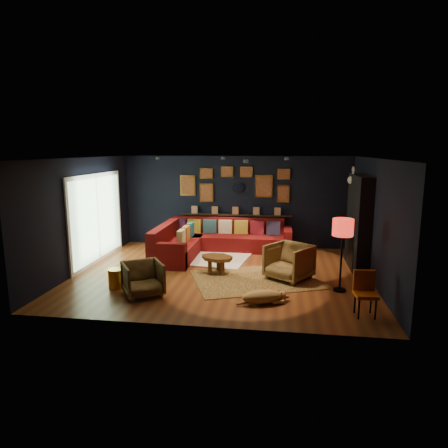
# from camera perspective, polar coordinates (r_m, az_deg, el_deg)

# --- Properties ---
(floor) EXTENTS (6.50, 6.50, 0.00)m
(floor) POSITION_cam_1_polar(r_m,az_deg,el_deg) (9.13, -0.35, -7.13)
(floor) COLOR brown
(floor) RESTS_ON ground
(room_walls) EXTENTS (6.50, 6.50, 6.50)m
(room_walls) POSITION_cam_1_polar(r_m,az_deg,el_deg) (8.77, -0.37, 2.83)
(room_walls) COLOR black
(room_walls) RESTS_ON ground
(sectional) EXTENTS (3.41, 2.69, 0.86)m
(sectional) POSITION_cam_1_polar(r_m,az_deg,el_deg) (10.86, -2.13, -2.47)
(sectional) COLOR #650C08
(sectional) RESTS_ON ground
(ledge) EXTENTS (3.20, 0.12, 0.04)m
(ledge) POSITION_cam_1_polar(r_m,az_deg,el_deg) (11.50, 1.64, 1.30)
(ledge) COLOR black
(ledge) RESTS_ON room_walls
(gallery_wall) EXTENTS (3.15, 0.04, 1.02)m
(gallery_wall) POSITION_cam_1_polar(r_m,az_deg,el_deg) (11.43, 1.62, 5.73)
(gallery_wall) COLOR gold
(gallery_wall) RESTS_ON room_walls
(sunburst_mirror) EXTENTS (0.47, 0.16, 0.47)m
(sunburst_mirror) POSITION_cam_1_polar(r_m,az_deg,el_deg) (11.43, 2.18, 5.19)
(sunburst_mirror) COLOR silver
(sunburst_mirror) RESTS_ON room_walls
(fireplace) EXTENTS (0.31, 1.60, 2.20)m
(fireplace) POSITION_cam_1_polar(r_m,az_deg,el_deg) (9.82, 18.61, -0.27)
(fireplace) COLOR black
(fireplace) RESTS_ON ground
(deer_head) EXTENTS (0.50, 0.28, 0.45)m
(deer_head) POSITION_cam_1_polar(r_m,az_deg,el_deg) (10.19, 18.72, 5.95)
(deer_head) COLOR white
(deer_head) RESTS_ON fireplace
(sliding_door) EXTENTS (0.06, 2.80, 2.20)m
(sliding_door) POSITION_cam_1_polar(r_m,az_deg,el_deg) (10.38, -17.67, 0.79)
(sliding_door) COLOR white
(sliding_door) RESTS_ON ground
(ceiling_spots) EXTENTS (3.30, 2.50, 0.06)m
(ceiling_spots) POSITION_cam_1_polar(r_m,az_deg,el_deg) (9.49, 0.36, 9.28)
(ceiling_spots) COLOR black
(ceiling_spots) RESTS_ON room_walls
(shag_rug) EXTENTS (2.48, 1.96, 0.03)m
(shag_rug) POSITION_cam_1_polar(r_m,az_deg,el_deg) (10.43, -2.99, -4.78)
(shag_rug) COLOR silver
(shag_rug) RESTS_ON ground
(leopard_rug) EXTENTS (3.12, 2.70, 0.01)m
(leopard_rug) POSITION_cam_1_polar(r_m,az_deg,el_deg) (8.76, 4.58, -7.89)
(leopard_rug) COLOR tan
(leopard_rug) RESTS_ON ground
(coffee_table) EXTENTS (0.93, 0.83, 0.38)m
(coffee_table) POSITION_cam_1_polar(r_m,az_deg,el_deg) (9.04, -0.99, -5.08)
(coffee_table) COLOR #552E15
(coffee_table) RESTS_ON shag_rug
(pouf) EXTENTS (0.55, 0.55, 0.36)m
(pouf) POSITION_cam_1_polar(r_m,az_deg,el_deg) (10.74, -6.03, -3.30)
(pouf) COLOR maroon
(pouf) RESTS_ON shag_rug
(armchair_left) EXTENTS (0.96, 0.94, 0.73)m
(armchair_left) POSITION_cam_1_polar(r_m,az_deg,el_deg) (7.89, -11.52, -7.46)
(armchair_left) COLOR #A47A3B
(armchair_left) RESTS_ON ground
(armchair_right) EXTENTS (1.13, 1.12, 0.86)m
(armchair_right) POSITION_cam_1_polar(r_m,az_deg,el_deg) (8.75, 9.27, -5.13)
(armchair_right) COLOR #A47A3B
(armchair_right) RESTS_ON ground
(gold_stool) EXTENTS (0.32, 0.32, 0.40)m
(gold_stool) POSITION_cam_1_polar(r_m,az_deg,el_deg) (8.47, -15.15, -7.52)
(gold_stool) COLOR gold
(gold_stool) RESTS_ON ground
(orange_chair) EXTENTS (0.39, 0.39, 0.77)m
(orange_chair) POSITION_cam_1_polar(r_m,az_deg,el_deg) (7.25, 19.49, -8.82)
(orange_chair) COLOR black
(orange_chair) RESTS_ON ground
(floor_lamp) EXTENTS (0.41, 0.41, 1.46)m
(floor_lamp) POSITION_cam_1_polar(r_m,az_deg,el_deg) (8.08, 16.61, -0.96)
(floor_lamp) COLOR black
(floor_lamp) RESTS_ON ground
(dog) EXTENTS (1.15, 0.83, 0.33)m
(dog) POSITION_cam_1_polar(r_m,az_deg,el_deg) (7.43, 5.47, -9.96)
(dog) COLOR #BE834A
(dog) RESTS_ON leopard_rug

